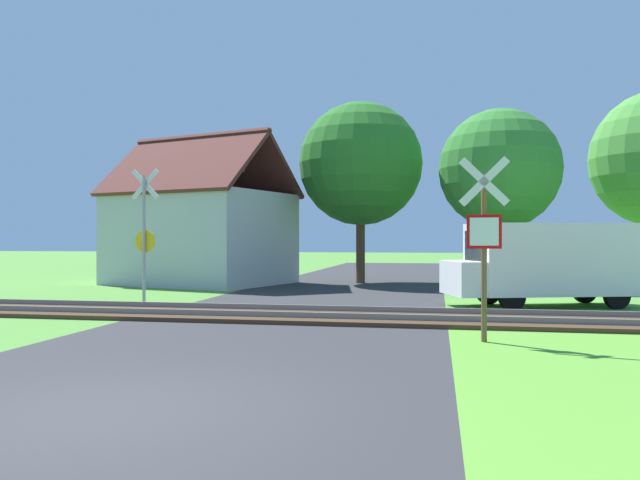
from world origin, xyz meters
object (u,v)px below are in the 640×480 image
(tree_center, at_px, (361,164))
(mail_truck, at_px, (544,261))
(house, at_px, (201,234))
(tree_right, at_px, (500,170))
(stop_sign_near, at_px, (484,238))
(crossing_sign_far, at_px, (144,230))

(tree_center, xyz_separation_m, mail_truck, (5.97, -8.10, -3.70))
(house, height_order, tree_right, tree_right)
(tree_center, bearing_deg, tree_right, -5.99)
(tree_center, height_order, mail_truck, tree_center)
(stop_sign_near, xyz_separation_m, tree_right, (1.57, 13.81, 2.69))
(house, distance_m, mail_truck, 13.97)
(crossing_sign_far, height_order, mail_truck, crossing_sign_far)
(house, bearing_deg, mail_truck, -10.61)
(crossing_sign_far, bearing_deg, tree_right, 46.92)
(house, bearing_deg, crossing_sign_far, -62.63)
(tree_right, bearing_deg, mail_truck, -86.60)
(tree_right, relative_size, mail_truck, 1.32)
(stop_sign_near, bearing_deg, tree_center, -71.95)
(house, distance_m, tree_center, 7.18)
(crossing_sign_far, distance_m, mail_truck, 11.04)
(stop_sign_near, distance_m, tree_right, 14.16)
(stop_sign_near, bearing_deg, crossing_sign_far, -26.43)
(stop_sign_near, height_order, crossing_sign_far, crossing_sign_far)
(mail_truck, bearing_deg, house, 44.80)
(house, bearing_deg, stop_sign_near, -33.96)
(stop_sign_near, relative_size, tree_right, 0.47)
(crossing_sign_far, bearing_deg, tree_center, 69.01)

